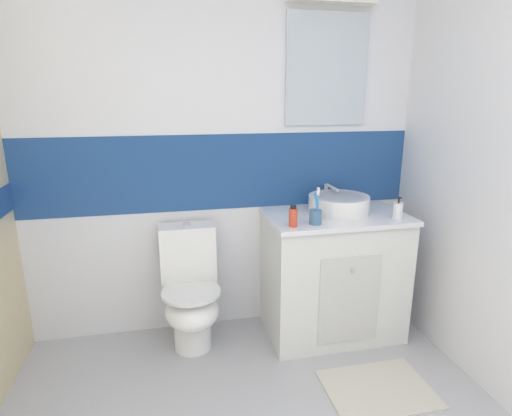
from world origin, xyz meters
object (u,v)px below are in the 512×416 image
soap_dispenser (398,211)px  lotion_bottle_short (293,217)px  toilet (191,293)px  toothbrush_cup (316,216)px  sink_basin (339,203)px

soap_dispenser → lotion_bottle_short: (-0.68, -0.01, 0.01)m
toilet → lotion_bottle_short: (0.60, -0.24, 0.54)m
toothbrush_cup → soap_dispenser: size_ratio=1.58×
toothbrush_cup → soap_dispenser: bearing=-0.2°
toilet → toothbrush_cup: toothbrush_cup is taller
toilet → toothbrush_cup: size_ratio=3.53×
sink_basin → toilet: 1.12m
sink_basin → soap_dispenser: 0.37m
lotion_bottle_short → soap_dispenser: bearing=1.2°
soap_dispenser → sink_basin: bearing=145.0°
toilet → lotion_bottle_short: lotion_bottle_short is taller
soap_dispenser → lotion_bottle_short: soap_dispenser is taller
soap_dispenser → lotion_bottle_short: bearing=-178.8°
toothbrush_cup → lotion_bottle_short: toothbrush_cup is taller
sink_basin → lotion_bottle_short: sink_basin is taller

